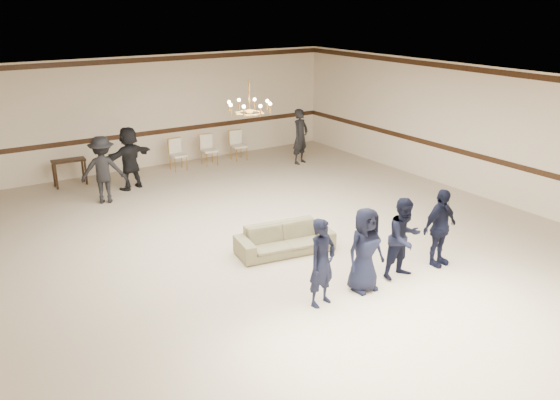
# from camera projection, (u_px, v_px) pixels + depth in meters

# --- Properties ---
(room) EXTENTS (12.01, 14.01, 3.21)m
(room) POSITION_uv_depth(u_px,v_px,m) (277.00, 171.00, 11.02)
(room) COLOR #BDAC92
(room) RESTS_ON ground
(chair_rail) EXTENTS (12.00, 0.02, 0.14)m
(chair_rail) POSITION_uv_depth(u_px,v_px,m) (146.00, 133.00, 16.74)
(chair_rail) COLOR black
(chair_rail) RESTS_ON wall_back
(crown_molding) EXTENTS (12.00, 0.02, 0.14)m
(crown_molding) POSITION_uv_depth(u_px,v_px,m) (141.00, 60.00, 16.05)
(crown_molding) COLOR black
(crown_molding) RESTS_ON wall_back
(chandelier) EXTENTS (0.94, 0.94, 0.89)m
(chandelier) POSITION_uv_depth(u_px,v_px,m) (249.00, 97.00, 11.39)
(chandelier) COLOR #C18C3D
(chandelier) RESTS_ON ceiling
(boy_a) EXTENTS (0.60, 0.46, 1.47)m
(boy_a) POSITION_uv_depth(u_px,v_px,m) (322.00, 263.00, 9.18)
(boy_a) COLOR black
(boy_a) RESTS_ON floor
(boy_b) EXTENTS (0.73, 0.48, 1.47)m
(boy_b) POSITION_uv_depth(u_px,v_px,m) (365.00, 250.00, 9.65)
(boy_b) COLOR black
(boy_b) RESTS_ON floor
(boy_c) EXTENTS (0.72, 0.57, 1.47)m
(boy_c) POSITION_uv_depth(u_px,v_px,m) (404.00, 238.00, 10.11)
(boy_c) COLOR black
(boy_c) RESTS_ON floor
(boy_d) EXTENTS (0.89, 0.42, 1.47)m
(boy_d) POSITION_uv_depth(u_px,v_px,m) (440.00, 228.00, 10.57)
(boy_d) COLOR black
(boy_d) RESTS_ON floor
(settee) EXTENTS (1.99, 1.04, 0.55)m
(settee) POSITION_uv_depth(u_px,v_px,m) (285.00, 239.00, 11.25)
(settee) COLOR #807955
(settee) RESTS_ON floor
(adult_left) EXTENTS (1.21, 0.96, 1.64)m
(adult_left) POSITION_uv_depth(u_px,v_px,m) (103.00, 170.00, 13.84)
(adult_left) COLOR black
(adult_left) RESTS_ON floor
(adult_mid) EXTENTS (1.60, 0.93, 1.64)m
(adult_mid) POSITION_uv_depth(u_px,v_px,m) (129.00, 158.00, 14.86)
(adult_mid) COLOR black
(adult_mid) RESTS_ON floor
(adult_right) EXTENTS (0.70, 0.58, 1.64)m
(adult_right) POSITION_uv_depth(u_px,v_px,m) (300.00, 136.00, 17.18)
(adult_right) COLOR black
(adult_right) RESTS_ON floor
(banquet_chair_left) EXTENTS (0.47, 0.47, 0.90)m
(banquet_chair_left) POSITION_uv_depth(u_px,v_px,m) (178.00, 155.00, 16.60)
(banquet_chair_left) COLOR #EEE4C8
(banquet_chair_left) RESTS_ON floor
(banquet_chair_mid) EXTENTS (0.46, 0.46, 0.90)m
(banquet_chair_mid) POSITION_uv_depth(u_px,v_px,m) (209.00, 150.00, 17.12)
(banquet_chair_mid) COLOR #EEE4C8
(banquet_chair_mid) RESTS_ON floor
(banquet_chair_right) EXTENTS (0.47, 0.47, 0.90)m
(banquet_chair_right) POSITION_uv_depth(u_px,v_px,m) (239.00, 146.00, 17.64)
(banquet_chair_right) COLOR #EEE4C8
(banquet_chair_right) RESTS_ON floor
(console_table) EXTENTS (0.87, 0.41, 0.71)m
(console_table) POSITION_uv_depth(u_px,v_px,m) (70.00, 173.00, 15.24)
(console_table) COLOR black
(console_table) RESTS_ON floor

